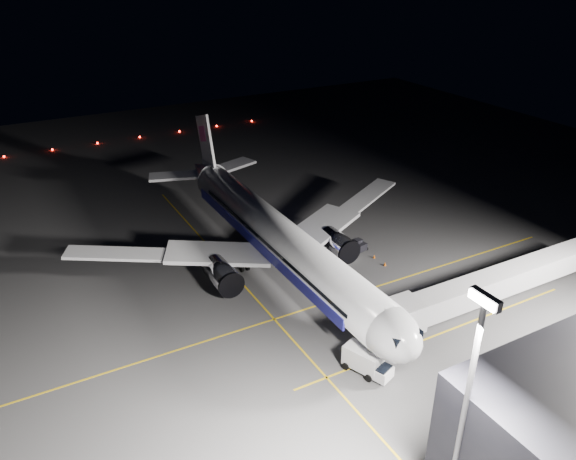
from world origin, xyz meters
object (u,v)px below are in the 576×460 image
at_px(service_truck, 367,361).
at_px(safety_cone_b, 385,264).
at_px(floodlight_mast_south, 468,393).
at_px(baggage_tug, 358,245).
at_px(airliner, 275,235).
at_px(jet_bridge, 496,283).
at_px(safety_cone_a, 354,273).
at_px(safety_cone_c, 374,256).

distance_m(service_truck, safety_cone_b, 23.48).
distance_m(floodlight_mast_south, baggage_tug, 45.71).
xyz_separation_m(baggage_tug, safety_cone_b, (5.78, 0.68, -0.53)).
relative_size(airliner, jet_bridge, 1.79).
xyz_separation_m(airliner, safety_cone_b, (7.08, 14.00, -4.86)).
bearing_deg(safety_cone_a, airliner, -129.13).
relative_size(airliner, floodlight_mast_south, 2.97).
bearing_deg(safety_cone_b, floodlight_mast_south, -30.48).
xyz_separation_m(safety_cone_b, safety_cone_c, (-2.56, 0.00, -0.03)).
distance_m(floodlight_mast_south, safety_cone_c, 43.40).
bearing_deg(baggage_tug, safety_cone_c, 2.12).
xyz_separation_m(safety_cone_a, safety_cone_c, (-2.56, 5.30, -0.01)).
distance_m(jet_bridge, safety_cone_b, 17.05).
bearing_deg(floodlight_mast_south, jet_bridge, 126.79).
relative_size(jet_bridge, floodlight_mast_south, 1.66).
distance_m(service_truck, safety_cone_a, 20.29).
bearing_deg(safety_cone_c, safety_cone_a, -64.20).
relative_size(floodlight_mast_south, safety_cone_b, 34.49).
bearing_deg(baggage_tug, safety_cone_a, -48.45).
bearing_deg(floodlight_mast_south, safety_cone_c, 151.30).
relative_size(safety_cone_a, safety_cone_b, 0.94).
xyz_separation_m(jet_bridge, safety_cone_c, (-18.56, -4.06, -4.31)).
height_order(airliner, jet_bridge, airliner).
height_order(airliner, safety_cone_c, airliner).
distance_m(safety_cone_a, safety_cone_c, 5.89).
distance_m(floodlight_mast_south, service_truck, 20.37).
bearing_deg(jet_bridge, airliner, -141.96).
height_order(airliner, baggage_tug, airliner).
bearing_deg(safety_cone_b, safety_cone_c, 180.00).
relative_size(safety_cone_b, safety_cone_c, 1.11).
relative_size(floodlight_mast_south, safety_cone_c, 38.39).
height_order(airliner, floodlight_mast_south, floodlight_mast_south).
height_order(baggage_tug, safety_cone_c, baggage_tug).
relative_size(floodlight_mast_south, safety_cone_a, 36.63).
distance_m(jet_bridge, baggage_tug, 22.60).
height_order(floodlight_mast_south, safety_cone_c, floodlight_mast_south).
distance_m(service_truck, baggage_tug, 27.62).
relative_size(jet_bridge, service_truck, 5.97).
xyz_separation_m(service_truck, baggage_tug, (-23.09, 15.14, -0.64)).
height_order(floodlight_mast_south, baggage_tug, floodlight_mast_south).
bearing_deg(safety_cone_c, airliner, -107.87).
distance_m(airliner, jet_bridge, 29.31).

